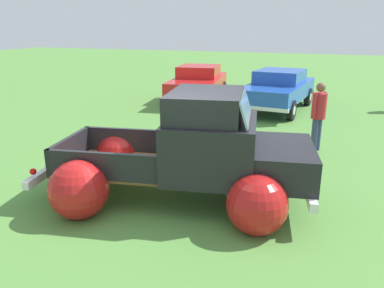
# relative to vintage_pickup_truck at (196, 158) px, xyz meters

# --- Properties ---
(ground_plane) EXTENTS (80.00, 80.00, 0.00)m
(ground_plane) POSITION_rel_vintage_pickup_truck_xyz_m (-0.38, -0.08, -0.76)
(ground_plane) COLOR #548C3D
(vintage_pickup_truck) EXTENTS (4.90, 3.45, 1.96)m
(vintage_pickup_truck) POSITION_rel_vintage_pickup_truck_xyz_m (0.00, 0.00, 0.00)
(vintage_pickup_truck) COLOR black
(vintage_pickup_truck) RESTS_ON ground
(show_car_0) EXTENTS (2.50, 4.44, 1.43)m
(show_car_0) POSITION_rel_vintage_pickup_truck_xyz_m (-3.20, 8.53, 0.02)
(show_car_0) COLOR black
(show_car_0) RESTS_ON ground
(show_car_1) EXTENTS (2.28, 4.51, 1.43)m
(show_car_1) POSITION_rel_vintage_pickup_truck_xyz_m (0.07, 8.11, 0.03)
(show_car_1) COLOR black
(show_car_1) RESTS_ON ground
(spectator_0) EXTENTS (0.45, 0.52, 1.67)m
(spectator_0) POSITION_rel_vintage_pickup_truck_xyz_m (1.75, 3.62, 0.19)
(spectator_0) COLOR navy
(spectator_0) RESTS_ON ground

